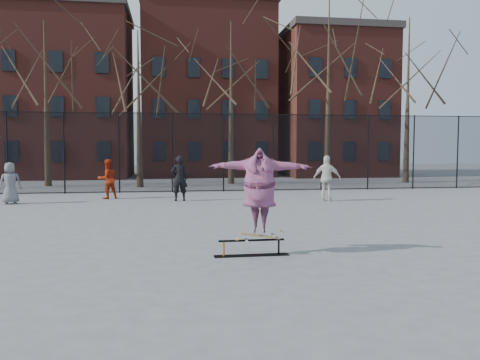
{
  "coord_description": "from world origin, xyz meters",
  "views": [
    {
      "loc": [
        -1.48,
        -10.75,
        2.26
      ],
      "look_at": [
        0.34,
        1.5,
        1.39
      ],
      "focal_mm": 35.0,
      "sensor_mm": 36.0,
      "label": 1
    }
  ],
  "objects": [
    {
      "name": "bystander_white",
      "position": [
        5.02,
        8.07,
        0.96
      ],
      "size": [
        1.22,
        0.88,
        1.92
      ],
      "primitive_type": "imported",
      "rotation": [
        0.0,
        0.0,
        2.73
      ],
      "color": "silver",
      "rests_on": "ground"
    },
    {
      "name": "rowhouses",
      "position": [
        0.72,
        26.0,
        6.06
      ],
      "size": [
        29.0,
        7.0,
        13.0
      ],
      "color": "#5C241E",
      "rests_on": "ground"
    },
    {
      "name": "bystander_red",
      "position": [
        -4.24,
        10.39,
        0.87
      ],
      "size": [
        1.06,
        0.99,
        1.74
      ],
      "primitive_type": "imported",
      "rotation": [
        0.0,
        0.0,
        3.66
      ],
      "color": "#A1270E",
      "rests_on": "ground"
    },
    {
      "name": "fence",
      "position": [
        -0.01,
        13.0,
        2.05
      ],
      "size": [
        34.03,
        0.07,
        4.0
      ],
      "color": "black",
      "rests_on": "ground"
    },
    {
      "name": "skateboard",
      "position": [
        0.35,
        -1.26,
        0.4
      ],
      "size": [
        0.9,
        0.21,
        0.11
      ],
      "primitive_type": null,
      "color": "#A07B40",
      "rests_on": "skate_rail"
    },
    {
      "name": "bystander_grey",
      "position": [
        -7.82,
        8.99,
        0.84
      ],
      "size": [
        0.93,
        0.72,
        1.68
      ],
      "primitive_type": "imported",
      "rotation": [
        0.0,
        0.0,
        3.4
      ],
      "color": "slate",
      "rests_on": "ground"
    },
    {
      "name": "tree_row",
      "position": [
        -0.25,
        17.15,
        7.36
      ],
      "size": [
        33.66,
        7.46,
        10.67
      ],
      "color": "black",
      "rests_on": "ground"
    },
    {
      "name": "bystander_black",
      "position": [
        -1.12,
        9.07,
        0.95
      ],
      "size": [
        0.75,
        0.54,
        1.91
      ],
      "primitive_type": "imported",
      "rotation": [
        0.0,
        0.0,
        3.26
      ],
      "color": "black",
      "rests_on": "ground"
    },
    {
      "name": "skater",
      "position": [
        0.35,
        -1.26,
        1.33
      ],
      "size": [
        2.24,
        1.09,
        1.76
      ],
      "primitive_type": "imported",
      "rotation": [
        0.0,
        0.0,
        -0.24
      ],
      "color": "#7E3D99",
      "rests_on": "skateboard"
    },
    {
      "name": "skate_rail",
      "position": [
        0.18,
        -1.26,
        0.14
      ],
      "size": [
        1.57,
        0.24,
        0.35
      ],
      "color": "black",
      "rests_on": "ground"
    },
    {
      "name": "ground",
      "position": [
        0.0,
        0.0,
        0.0
      ],
      "size": [
        100.0,
        100.0,
        0.0
      ],
      "primitive_type": "plane",
      "color": "#5E5E63"
    }
  ]
}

